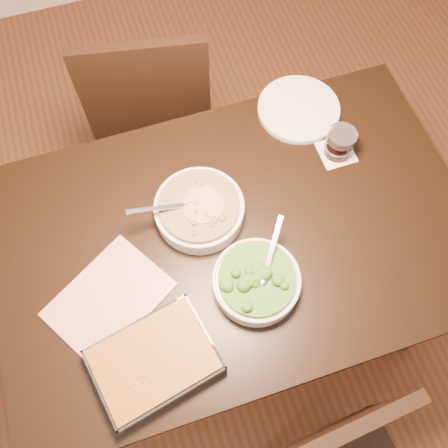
% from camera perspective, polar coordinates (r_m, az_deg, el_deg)
% --- Properties ---
extents(ground, '(4.00, 4.00, 0.00)m').
position_cam_1_polar(ground, '(2.16, 0.88, -9.22)').
color(ground, '#4A2715').
rests_on(ground, ground).
extents(table, '(1.40, 0.90, 0.75)m').
position_cam_1_polar(table, '(1.54, 1.21, -2.58)').
color(table, black).
rests_on(table, ground).
extents(magazine_a, '(0.38, 0.36, 0.01)m').
position_cam_1_polar(magazine_a, '(1.42, -13.03, -8.36)').
color(magazine_a, '#C43840').
rests_on(magazine_a, table).
extents(coaster, '(0.11, 0.11, 0.00)m').
position_cam_1_polar(coaster, '(1.63, 12.69, 8.01)').
color(coaster, white).
rests_on(coaster, table).
extents(stew_bowl, '(0.29, 0.26, 0.10)m').
position_cam_1_polar(stew_bowl, '(1.45, -2.84, 1.70)').
color(stew_bowl, white).
rests_on(stew_bowl, table).
extents(broccoli_bowl, '(0.24, 0.25, 0.09)m').
position_cam_1_polar(broccoli_bowl, '(1.37, 3.72, -6.54)').
color(broccoli_bowl, white).
rests_on(broccoli_bowl, table).
extents(baking_dish, '(0.34, 0.28, 0.05)m').
position_cam_1_polar(baking_dish, '(1.33, -7.99, -15.24)').
color(baking_dish, silver).
rests_on(baking_dish, table).
extents(wine_tumbler, '(0.09, 0.09, 0.10)m').
position_cam_1_polar(wine_tumbler, '(1.58, 13.08, 9.04)').
color(wine_tumbler, black).
rests_on(wine_tumbler, coaster).
extents(dinner_plate, '(0.27, 0.27, 0.02)m').
position_cam_1_polar(dinner_plate, '(1.69, 8.52, 12.87)').
color(dinner_plate, silver).
rests_on(dinner_plate, table).
extents(chair_far, '(0.52, 0.52, 0.94)m').
position_cam_1_polar(chair_far, '(2.01, -8.35, 13.60)').
color(chair_far, black).
rests_on(chair_far, ground).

